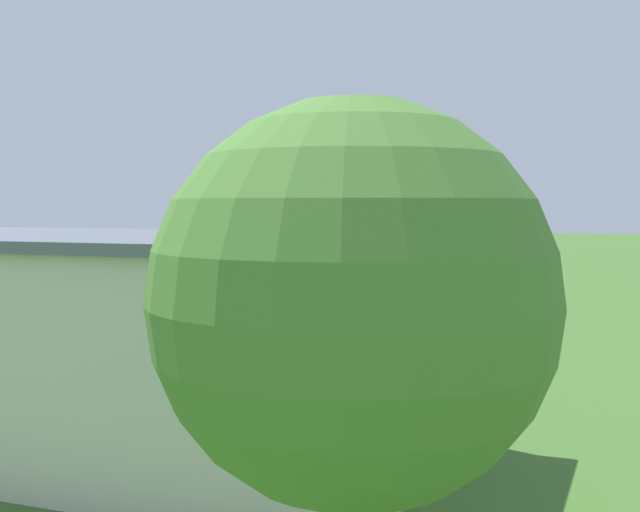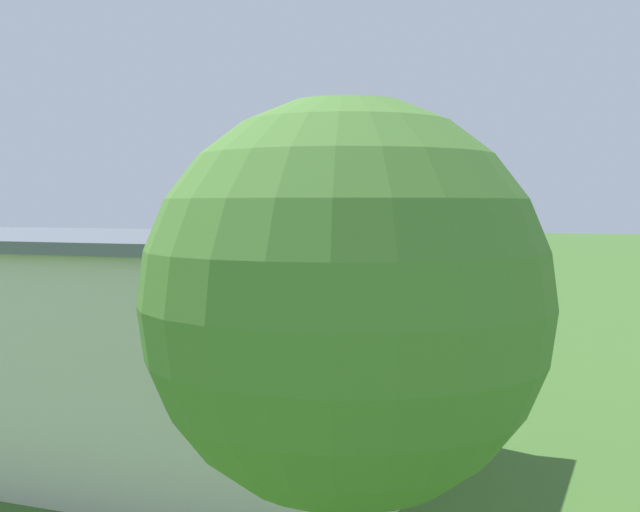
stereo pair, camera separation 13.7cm
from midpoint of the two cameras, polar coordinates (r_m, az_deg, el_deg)
ground_plane at (r=64.27m, az=1.16°, el=-4.09°), size 400.00×400.00×0.00m
hangar at (r=31.12m, az=-16.55°, el=-5.39°), size 26.43×12.43×7.47m
biplane at (r=61.64m, az=3.88°, el=3.75°), size 9.48×7.76×3.61m
car_grey at (r=38.54m, az=9.73°, el=-8.02°), size 2.22×4.09×1.56m
car_blue at (r=47.64m, az=-13.89°, el=-5.81°), size 2.09×4.72×1.64m
person_at_fence_line at (r=47.32m, az=-2.24°, el=-5.85°), size 0.54×0.54×1.60m
person_beside_truck at (r=43.87m, az=3.82°, el=-6.51°), size 0.53×0.53×1.71m
tree_by_windsock at (r=12.31m, az=2.10°, el=-3.25°), size 6.01×6.01×10.05m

